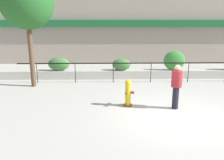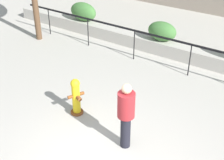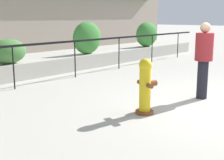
% 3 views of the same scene
% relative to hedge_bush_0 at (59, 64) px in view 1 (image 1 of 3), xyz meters
% --- Properties ---
extents(ground_plane, '(120.00, 120.00, 0.00)m').
position_rel_hedge_bush_0_xyz_m(ground_plane, '(5.42, -6.00, -0.90)').
color(ground_plane, '#B2ADA3').
extents(building_facade, '(30.00, 1.36, 8.00)m').
position_rel_hedge_bush_0_xyz_m(building_facade, '(5.42, 5.98, 3.08)').
color(building_facade, gray).
rests_on(building_facade, ground).
extents(planter_wall_low, '(18.00, 0.70, 0.50)m').
position_rel_hedge_bush_0_xyz_m(planter_wall_low, '(5.42, 0.00, -0.65)').
color(planter_wall_low, '#B7B2A8').
rests_on(planter_wall_low, ground).
extents(fence_railing_segment, '(15.00, 0.05, 1.15)m').
position_rel_hedge_bush_0_xyz_m(fence_railing_segment, '(5.42, -1.10, 0.11)').
color(fence_railing_segment, black).
rests_on(fence_railing_segment, ground).
extents(hedge_bush_0, '(1.29, 0.66, 0.81)m').
position_rel_hedge_bush_0_xyz_m(hedge_bush_0, '(0.00, 0.00, 0.00)').
color(hedge_bush_0, '#427538').
rests_on(hedge_bush_0, planter_wall_low).
extents(hedge_bush_1, '(1.12, 0.70, 0.72)m').
position_rel_hedge_bush_0_xyz_m(hedge_bush_1, '(3.82, 0.00, -0.04)').
color(hedge_bush_1, '#427538').
rests_on(hedge_bush_1, planter_wall_low).
extents(hedge_bush_2, '(1.31, 0.60, 1.18)m').
position_rel_hedge_bush_0_xyz_m(hedge_bush_2, '(7.06, 0.00, 0.19)').
color(hedge_bush_2, '#387F33').
rests_on(hedge_bush_2, planter_wall_low).
extents(fire_hydrant, '(0.48, 0.47, 1.08)m').
position_rel_hedge_bush_0_xyz_m(fire_hydrant, '(3.76, -4.87, -0.35)').
color(fire_hydrant, brown).
rests_on(fire_hydrant, ground).
extents(street_tree, '(2.71, 2.44, 5.80)m').
position_rel_hedge_bush_0_xyz_m(street_tree, '(-1.01, -1.76, 3.45)').
color(street_tree, brown).
rests_on(street_tree, ground).
extents(pedestrian, '(0.45, 0.45, 1.73)m').
position_rel_hedge_bush_0_xyz_m(pedestrian, '(5.57, -5.21, 0.08)').
color(pedestrian, black).
rests_on(pedestrian, ground).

